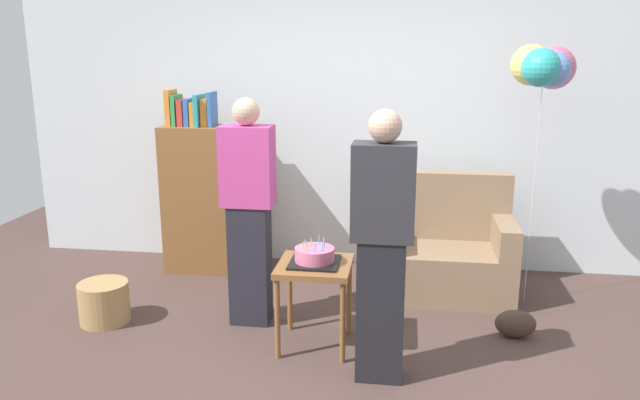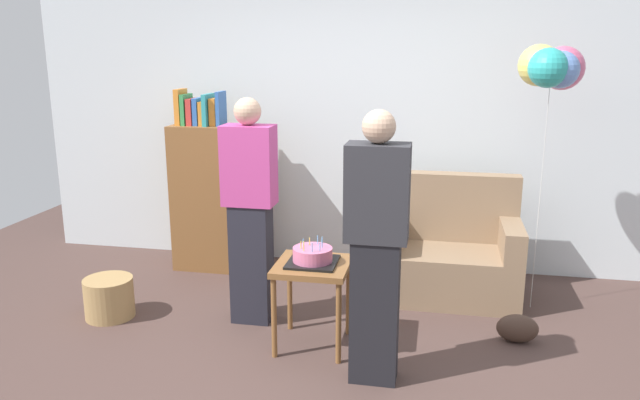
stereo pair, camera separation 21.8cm
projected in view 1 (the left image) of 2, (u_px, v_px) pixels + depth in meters
The scene contains 11 objects.
ground_plane at pixel (314, 368), 3.86m from camera, with size 8.00×8.00×0.00m, color #4C3833.
wall_back at pixel (348, 117), 5.50m from camera, with size 6.00×0.10×2.70m, color silver.
couch at pixel (442, 252), 5.01m from camera, with size 1.10×0.70×0.96m.
bookshelf at pixel (210, 196), 5.43m from camera, with size 0.80×0.36×1.61m.
side_table at pixel (315, 276), 4.05m from camera, with size 0.48×0.48×0.58m.
birthday_cake at pixel (315, 256), 4.01m from camera, with size 0.32×0.32×0.17m.
person_blowing_candles at pixel (249, 212), 4.33m from camera, with size 0.36×0.22×1.63m.
person_holding_cake at pixel (382, 247), 3.57m from camera, with size 0.36×0.22×1.63m.
wicker_basket at pixel (104, 302), 4.49m from camera, with size 0.36×0.36×0.30m, color #A88451.
handbag at pixel (515, 324), 4.25m from camera, with size 0.28×0.14×0.20m, color #473328.
balloon_bunch at pixel (544, 67), 4.45m from camera, with size 0.47×0.43×1.98m.
Camera 1 is at (0.53, -3.45, 1.96)m, focal length 34.53 mm.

